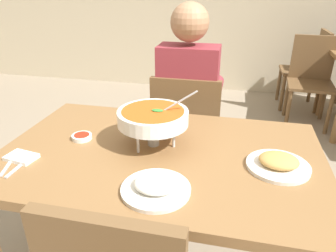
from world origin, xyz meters
TOP-DOWN VIEW (x-y plane):
  - dining_table_main at (0.00, 0.00)m, footprint 1.34×0.85m
  - chair_diner_main at (-0.00, 0.71)m, footprint 0.44×0.44m
  - diner_main at (0.00, 0.75)m, footprint 0.40×0.45m
  - curry_bowl at (-0.04, 0.05)m, footprint 0.33×0.30m
  - rice_plate at (0.05, -0.27)m, footprint 0.24×0.24m
  - appetizer_plate at (0.47, -0.02)m, footprint 0.24×0.24m
  - sauce_dish at (-0.37, 0.03)m, footprint 0.09×0.09m
  - napkin_folded at (-0.53, -0.18)m, footprint 0.13×0.10m
  - fork_utensil at (-0.55, -0.23)m, footprint 0.06×0.17m
  - spoon_utensil at (-0.50, -0.23)m, footprint 0.01×0.17m
  - chair_bg_right at (1.03, 2.30)m, footprint 0.47×0.47m
  - chair_bg_corner at (1.10, 2.74)m, footprint 0.45×0.45m

SIDE VIEW (x-z plane):
  - chair_diner_main at x=0.00m, z-range 0.06..0.96m
  - chair_bg_right at x=1.03m, z-range 0.06..0.96m
  - chair_bg_corner at x=1.10m, z-range 0.06..0.96m
  - dining_table_main at x=0.00m, z-range 0.27..1.03m
  - diner_main at x=0.00m, z-range 0.09..1.40m
  - fork_utensil at x=-0.55m, z-range 0.76..0.77m
  - spoon_utensil at x=-0.50m, z-range 0.76..0.77m
  - napkin_folded at x=-0.53m, z-range 0.76..0.78m
  - sauce_dish at x=-0.37m, z-range 0.76..0.78m
  - rice_plate at x=0.05m, z-range 0.76..0.81m
  - appetizer_plate at x=0.47m, z-range 0.76..0.81m
  - curry_bowl at x=-0.04m, z-range 0.76..1.02m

